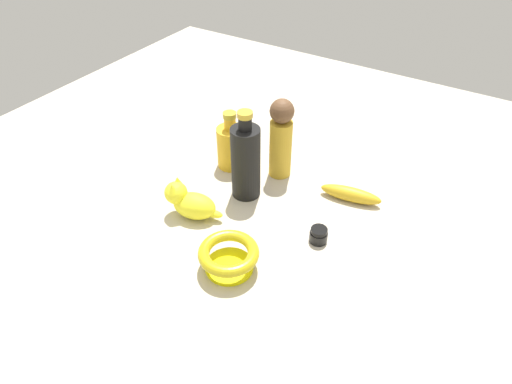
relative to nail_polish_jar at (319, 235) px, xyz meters
name	(u,v)px	position (x,y,z in m)	size (l,w,h in m)	color
ground	(256,217)	(-0.17, -0.01, -0.02)	(2.00, 2.00, 0.00)	#BCB29E
nail_polish_jar	(319,235)	(0.00, 0.00, 0.00)	(0.04, 0.04, 0.04)	black
cat_figurine	(189,202)	(-0.31, -0.09, 0.03)	(0.15, 0.09, 0.10)	yellow
bowl	(229,256)	(-0.13, -0.18, 0.02)	(0.13, 0.13, 0.06)	yellow
bottle_tall	(246,161)	(-0.24, 0.06, 0.09)	(0.08, 0.08, 0.25)	black
person_figure_adult	(281,138)	(-0.21, 0.18, 0.10)	(0.09, 0.09, 0.23)	gold
banana	(351,194)	(0.01, 0.18, 0.00)	(0.16, 0.04, 0.04)	gold
bottle_short	(231,146)	(-0.35, 0.15, 0.05)	(0.08, 0.08, 0.17)	gold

